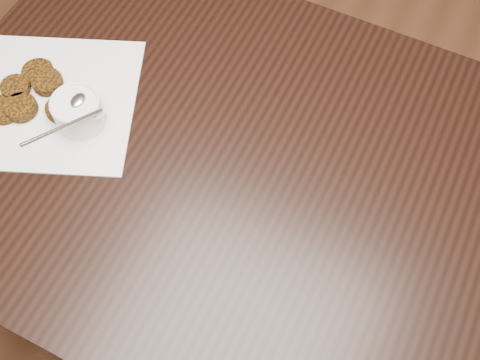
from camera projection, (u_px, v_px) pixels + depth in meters
name	position (u px, v px, depth m)	size (l,w,h in m)	color
floor	(219.00, 334.00, 1.67)	(4.00, 4.00, 0.00)	brown
table	(262.00, 252.00, 1.39)	(1.36, 0.88, 0.75)	black
napkin	(53.00, 102.00, 1.14)	(0.32, 0.32, 0.00)	white
sauce_ramekin	(74.00, 101.00, 1.06)	(0.12, 0.12, 0.13)	silver
patty_cluster	(29.00, 93.00, 1.13)	(0.22, 0.22, 0.02)	brown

